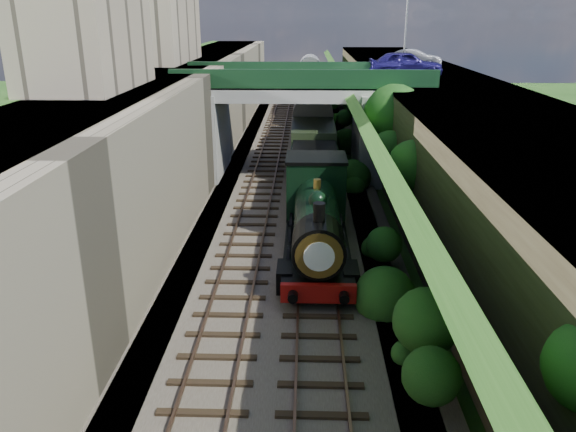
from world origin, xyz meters
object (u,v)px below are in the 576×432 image
object	(u,v)px
car_silver	(414,59)
road_bridge	(310,115)
tree	(395,117)
lamppost	(407,25)
car_blue	(405,64)
tender	(314,180)
locomotive	(317,220)

from	to	relation	value
car_silver	road_bridge	bearing A→B (deg)	156.04
road_bridge	tree	size ratio (longest dim) A/B	2.42
tree	lamppost	world-z (taller)	lamppost
car_blue	tender	bearing A→B (deg)	144.80
car_silver	tender	xyz separation A→B (m)	(-8.13, -16.80, -5.35)
tree	tender	xyz separation A→B (m)	(-4.71, -2.69, -3.03)
lamppost	tender	xyz separation A→B (m)	(-7.09, -15.24, -7.95)
road_bridge	tree	bearing A→B (deg)	-38.79
road_bridge	car_silver	xyz separation A→B (m)	(8.38, 10.12, 2.89)
car_blue	tender	size ratio (longest dim) A/B	0.84
lamppost	locomotive	size ratio (longest dim) A/B	0.59
car_silver	locomotive	xyz separation A→B (m)	(-8.13, -24.16, -5.07)
car_blue	car_silver	world-z (taller)	car_blue
road_bridge	tree	world-z (taller)	road_bridge
tree	lamppost	xyz separation A→B (m)	(2.38, 12.55, 4.92)
tree	locomotive	distance (m)	11.44
tree	car_blue	distance (m)	7.68
lamppost	car_blue	xyz separation A→B (m)	(-0.81, -5.45, -2.45)
locomotive	tender	xyz separation A→B (m)	(-0.00, 7.36, -0.27)
tree	lamppost	bearing A→B (deg)	79.27
road_bridge	car_silver	size ratio (longest dim) A/B	3.69
road_bridge	locomotive	distance (m)	14.22
lamppost	car_blue	size ratio (longest dim) A/B	1.19
tree	locomotive	world-z (taller)	tree
car_silver	tender	distance (m)	19.41
road_bridge	tender	world-z (taller)	road_bridge
tender	road_bridge	bearing A→B (deg)	92.19
locomotive	tender	distance (m)	7.37
tree	tender	bearing A→B (deg)	-150.31
car_blue	locomotive	size ratio (longest dim) A/B	0.49
tree	tender	size ratio (longest dim) A/B	1.10
road_bridge	car_blue	bearing A→B (deg)	25.43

